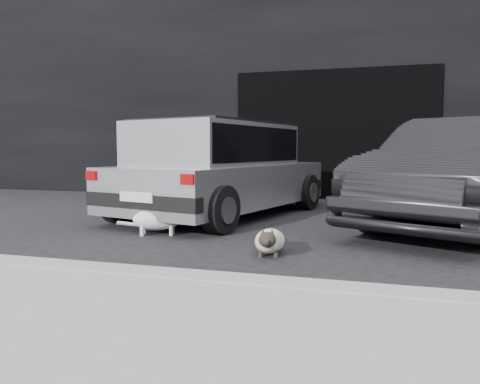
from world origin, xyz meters
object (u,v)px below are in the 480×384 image
(cat_siamese, at_px, (269,241))
(cat_white, at_px, (161,218))
(silver_hatchback, at_px, (220,165))
(second_car, at_px, (465,172))

(cat_siamese, height_order, cat_white, cat_white)
(silver_hatchback, bearing_deg, second_car, 13.20)
(second_car, height_order, cat_white, second_car)
(cat_siamese, relative_size, cat_white, 1.05)
(cat_white, bearing_deg, cat_siamese, 47.00)
(second_car, bearing_deg, silver_hatchback, -156.19)
(silver_hatchback, xyz_separation_m, cat_white, (-0.17, -1.67, -0.57))
(silver_hatchback, relative_size, cat_siamese, 4.87)
(silver_hatchback, height_order, cat_white, silver_hatchback)
(silver_hatchback, distance_m, cat_siamese, 2.73)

